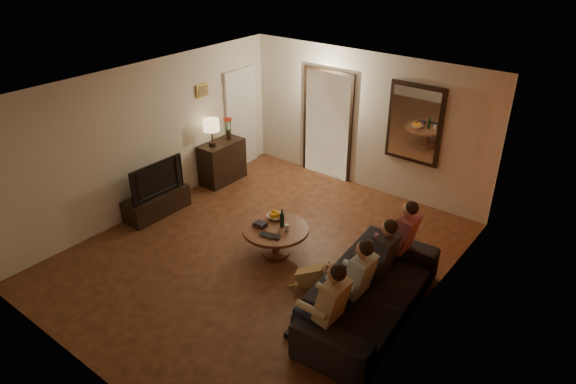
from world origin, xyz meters
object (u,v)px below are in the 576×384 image
Objects in this scene: tv at (153,178)px; person_b at (354,286)px; person_c at (378,263)px; dresser at (222,162)px; table_lamp at (212,133)px; person_a at (327,312)px; bowl at (275,217)px; person_d at (399,243)px; wine_bottle at (282,218)px; sofa at (372,292)px; laptop at (269,237)px; tv_stand at (157,204)px; coffee_table at (276,240)px; dog at (313,277)px.

person_b is at bearing -94.22° from tv.
dresser is at bearing 161.97° from person_c.
table_lamp is at bearing -90.00° from dresser.
person_a is 2.45m from bowl.
wine_bottle is (-1.73, -0.46, 0.01)m from person_d.
person_a is at bearing -90.00° from person_c.
person_d reaches higher than sofa.
bowl is 0.79× the size of laptop.
sofa is 2.08× the size of person_c.
tv reaches higher than tv_stand.
person_d is 4.63× the size of bowl.
bowl reaches higher than tv_stand.
tv_stand is 2.54m from wine_bottle.
sofa is at bearing -83.66° from person_d.
wine_bottle is at bearing -80.02° from tv.
dresser is 0.90× the size of coffee_table.
person_c is 1.18× the size of coffee_table.
person_b reaches higher than tv.
tv is at bearing 84.59° from sofa.
tv reaches higher than sofa.
tv_stand is at bearing 84.59° from sofa.
coffee_table is (-1.78, 0.64, -0.38)m from person_b.
table_lamp is at bearing 157.41° from person_b.
bowl is at bearing 104.54° from laptop.
dresser is at bearing 134.81° from dog.
person_d is 2.14× the size of dog.
table_lamp reaches higher than bowl.
tv_stand is 1.11× the size of tv.
tv is at bearing -172.12° from coffee_table.
sofa is (4.30, -0.01, -0.33)m from tv.
coffee_table is 3.93× the size of bowl.
person_b is at bearing -22.59° from table_lamp.
bowl is at bearing -26.19° from dresser.
bowl is 0.29m from wine_bottle.
coffee_table is 0.38m from laptop.
dog is (3.45, -1.78, -0.13)m from dresser.
tv_stand is 2.33m from bowl.
dog is (-0.75, 0.19, -0.32)m from person_b.
sofa is 2.45× the size of coffee_table.
laptop is (0.28, -0.50, -0.02)m from bowl.
laptop is at bearing 82.64° from sofa.
bowl is (-1.96, 0.26, -0.12)m from person_c.
person_b reaches higher than tv_stand.
table_lamp is 0.45× the size of person_a.
person_d is (4.20, -0.77, 0.19)m from dresser.
person_b is at bearing -4.22° from tv_stand.
person_c is 1.82m from coffee_table.
person_b reaches higher than sofa.
person_a is (-0.10, -0.90, 0.24)m from sofa.
laptop is (2.52, 0.05, 0.27)m from tv_stand.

